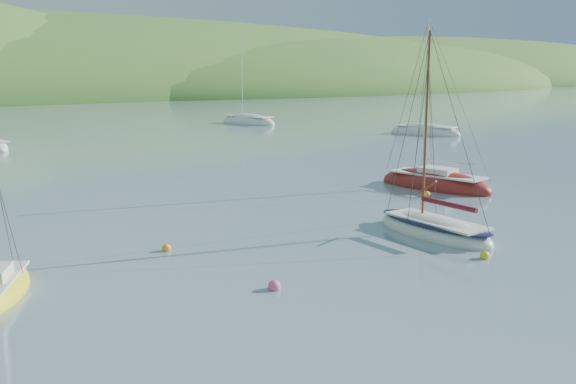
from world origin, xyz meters
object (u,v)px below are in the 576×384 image
daysailer_white (434,230)px  distant_sloop_b (248,122)px  distant_sloop_d (425,133)px  sloop_red (435,185)px

daysailer_white → distant_sloop_b: size_ratio=0.79×
distant_sloop_b → distant_sloop_d: (11.19, -22.46, -0.01)m
sloop_red → distant_sloop_d: 33.13m
daysailer_white → distant_sloop_d: (30.52, 33.19, -0.03)m
sloop_red → daysailer_white: bearing=-149.9°
daysailer_white → distant_sloop_b: 58.92m
sloop_red → distant_sloop_b: bearing=61.1°
daysailer_white → distant_sloop_b: (19.33, 55.66, -0.02)m
sloop_red → distant_sloop_d: distant_sloop_d is taller
distant_sloop_d → sloop_red: bearing=-156.6°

